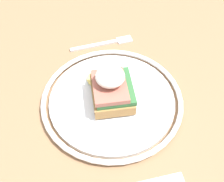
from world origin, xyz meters
The scene contains 4 objects.
dining_table centered at (0.00, 0.00, 0.65)m, with size 0.87×0.88×0.78m.
plate centered at (-0.01, 0.03, 0.78)m, with size 0.28×0.28×0.02m.
sandwich centered at (-0.01, 0.03, 0.82)m, with size 0.12×0.09×0.08m.
fork centered at (-0.19, 0.04, 0.78)m, with size 0.04×0.15×0.00m.
Camera 1 is at (0.33, -0.02, 1.23)m, focal length 45.00 mm.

